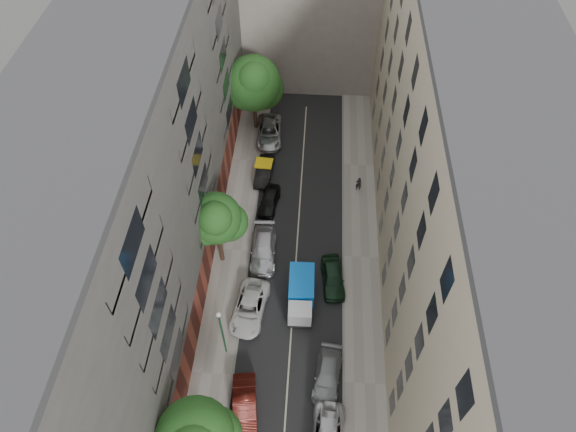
# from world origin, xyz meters

# --- Properties ---
(ground) EXTENTS (120.00, 120.00, 0.00)m
(ground) POSITION_xyz_m (0.00, 0.00, 0.00)
(ground) COLOR #4C4C49
(ground) RESTS_ON ground
(road_surface) EXTENTS (8.00, 44.00, 0.02)m
(road_surface) POSITION_xyz_m (0.00, 0.00, 0.01)
(road_surface) COLOR black
(road_surface) RESTS_ON ground
(sidewalk_left) EXTENTS (3.00, 44.00, 0.15)m
(sidewalk_left) POSITION_xyz_m (-5.50, 0.00, 0.07)
(sidewalk_left) COLOR gray
(sidewalk_left) RESTS_ON ground
(sidewalk_right) EXTENTS (3.00, 44.00, 0.15)m
(sidewalk_right) POSITION_xyz_m (5.50, 0.00, 0.07)
(sidewalk_right) COLOR gray
(sidewalk_right) RESTS_ON ground
(building_left) EXTENTS (8.00, 44.00, 20.00)m
(building_left) POSITION_xyz_m (-11.00, 0.00, 10.00)
(building_left) COLOR #474543
(building_left) RESTS_ON ground
(building_right) EXTENTS (8.00, 44.00, 20.00)m
(building_right) POSITION_xyz_m (11.00, 0.00, 10.00)
(building_right) COLOR tan
(building_right) RESTS_ON ground
(tarp_truck) EXTENTS (2.01, 4.83, 2.22)m
(tarp_truck) POSITION_xyz_m (0.60, -4.60, 1.22)
(tarp_truck) COLOR black
(tarp_truck) RESTS_ON ground
(car_left_1) EXTENTS (2.19, 4.70, 1.49)m
(car_left_1) POSITION_xyz_m (-2.80, -13.40, 0.75)
(car_left_1) COLOR #4B140F
(car_left_1) RESTS_ON ground
(car_left_2) EXTENTS (3.00, 5.41, 1.43)m
(car_left_2) POSITION_xyz_m (-3.34, -5.80, 0.72)
(car_left_2) COLOR silver
(car_left_2) RESTS_ON ground
(car_left_3) EXTENTS (2.32, 5.25, 1.50)m
(car_left_3) POSITION_xyz_m (-2.80, -0.20, 0.75)
(car_left_3) COLOR #B2B2B7
(car_left_3) RESTS_ON ground
(car_left_4) EXTENTS (2.06, 4.04, 1.32)m
(car_left_4) POSITION_xyz_m (-2.80, 5.35, 0.66)
(car_left_4) COLOR black
(car_left_4) RESTS_ON ground
(car_left_5) EXTENTS (1.75, 4.28, 1.38)m
(car_left_5) POSITION_xyz_m (-3.60, 9.00, 0.69)
(car_left_5) COLOR black
(car_left_5) RESTS_ON ground
(car_left_6) EXTENTS (2.80, 5.55, 1.51)m
(car_left_6) POSITION_xyz_m (-3.60, 14.60, 0.75)
(car_left_6) COLOR #B3B4B8
(car_left_6) RESTS_ON ground
(car_right_1) EXTENTS (2.31, 4.59, 1.28)m
(car_right_1) POSITION_xyz_m (2.80, -10.80, 0.64)
(car_right_1) COLOR gray
(car_right_1) RESTS_ON ground
(car_right_2) EXTENTS (2.22, 4.48, 1.47)m
(car_right_2) POSITION_xyz_m (3.10, -2.60, 0.73)
(car_right_2) COLOR black
(car_right_2) RESTS_ON ground
(tree_mid) EXTENTS (4.57, 4.18, 7.78)m
(tree_mid) POSITION_xyz_m (-6.12, -1.11, 5.46)
(tree_mid) COLOR #382619
(tree_mid) RESTS_ON sidewalk_left
(tree_far) EXTENTS (5.69, 5.47, 8.30)m
(tree_far) POSITION_xyz_m (-5.07, 15.87, 5.53)
(tree_far) COLOR #382619
(tree_far) RESTS_ON sidewalk_left
(lamp_post) EXTENTS (0.36, 0.36, 5.80)m
(lamp_post) POSITION_xyz_m (-4.71, -9.25, 3.77)
(lamp_post) COLOR #195933
(lamp_post) RESTS_ON sidewalk_left
(pedestrian) EXTENTS (0.56, 0.37, 1.53)m
(pedestrian) POSITION_xyz_m (5.38, 7.74, 0.91)
(pedestrian) COLOR black
(pedestrian) RESTS_ON sidewalk_right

